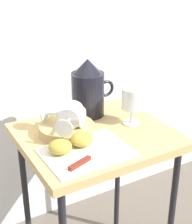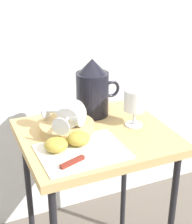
% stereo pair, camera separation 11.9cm
% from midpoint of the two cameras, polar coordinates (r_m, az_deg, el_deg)
% --- Properties ---
extents(curtain_drape, '(2.40, 0.03, 2.15)m').
position_cam_midpoint_polar(curtain_drape, '(1.54, -5.04, 17.60)').
color(curtain_drape, white).
rests_on(curtain_drape, ground_plane).
extents(table, '(0.52, 0.45, 0.69)m').
position_cam_midpoint_polar(table, '(1.27, 2.71, -6.48)').
color(table, tan).
rests_on(table, ground_plane).
extents(linen_napkin, '(0.28, 0.21, 0.00)m').
position_cam_midpoint_polar(linen_napkin, '(1.11, 0.82, -6.50)').
color(linen_napkin, silver).
rests_on(linen_napkin, table).
extents(basket_tray, '(0.19, 0.19, 0.03)m').
position_cam_midpoint_polar(basket_tray, '(1.22, -1.95, -2.61)').
color(basket_tray, tan).
rests_on(basket_tray, table).
extents(pitcher, '(0.18, 0.12, 0.22)m').
position_cam_midpoint_polar(pitcher, '(1.33, 2.01, 3.13)').
color(pitcher, black).
rests_on(pitcher, table).
extents(wine_glass_upright, '(0.08, 0.08, 0.14)m').
position_cam_midpoint_polar(wine_glass_upright, '(1.26, 8.97, 1.56)').
color(wine_glass_upright, silver).
rests_on(wine_glass_upright, table).
extents(wine_glass_tipped_near, '(0.15, 0.15, 0.07)m').
position_cam_midpoint_polar(wine_glass_tipped_near, '(1.20, -1.32, -0.53)').
color(wine_glass_tipped_near, silver).
rests_on(wine_glass_tipped_near, basket_tray).
extents(wine_glass_tipped_far, '(0.14, 0.16, 0.07)m').
position_cam_midpoint_polar(wine_glass_tipped_far, '(1.20, -1.24, -0.41)').
color(wine_glass_tipped_far, silver).
rests_on(wine_glass_tipped_far, basket_tray).
extents(apple_half_left, '(0.07, 0.07, 0.04)m').
position_cam_midpoint_polar(apple_half_left, '(1.11, -3.44, -5.39)').
color(apple_half_left, '#B29938').
rests_on(apple_half_left, linen_napkin).
extents(apple_half_right, '(0.07, 0.07, 0.04)m').
position_cam_midpoint_polar(apple_half_right, '(1.14, 0.12, -4.39)').
color(apple_half_right, '#B29938').
rests_on(apple_half_right, linen_napkin).
extents(knife, '(0.23, 0.09, 0.01)m').
position_cam_midpoint_polar(knife, '(1.07, 1.06, -7.45)').
color(knife, silver).
rests_on(knife, linen_napkin).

